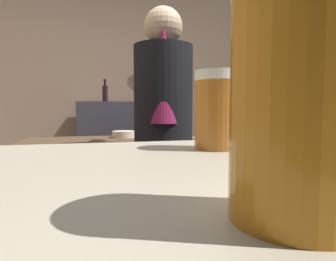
% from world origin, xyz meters
% --- Properties ---
extents(wall_back, '(5.20, 0.10, 2.70)m').
position_xyz_m(wall_back, '(0.00, 2.20, 1.35)').
color(wall_back, '#95765E').
rests_on(wall_back, ground).
extents(prep_counter, '(2.10, 0.60, 0.89)m').
position_xyz_m(prep_counter, '(0.35, 0.71, 0.44)').
color(prep_counter, '#4F3926').
rests_on(prep_counter, ground).
extents(back_shelf, '(0.96, 0.36, 1.18)m').
position_xyz_m(back_shelf, '(0.08, 1.92, 0.59)').
color(back_shelf, '#38373F').
rests_on(back_shelf, ground).
extents(bartender, '(0.48, 0.54, 1.68)m').
position_xyz_m(bartender, '(0.18, 0.25, 0.98)').
color(bartender, '#233138').
rests_on(bartender, ground).
extents(knife_block, '(0.10, 0.08, 0.28)m').
position_xyz_m(knife_block, '(0.76, 0.83, 0.99)').
color(knife_block, olive).
rests_on(knife_block, prep_counter).
extents(mixing_bowl, '(0.18, 0.18, 0.05)m').
position_xyz_m(mixing_bowl, '(0.01, 0.83, 0.91)').
color(mixing_bowl, beige).
rests_on(mixing_bowl, prep_counter).
extents(chefs_knife, '(0.24, 0.06, 0.01)m').
position_xyz_m(chefs_knife, '(0.46, 0.66, 0.89)').
color(chefs_knife, silver).
rests_on(chefs_knife, prep_counter).
extents(pint_glass_near, '(0.08, 0.08, 0.15)m').
position_xyz_m(pint_glass_near, '(-0.08, -1.23, 1.11)').
color(pint_glass_near, '#B46E1A').
rests_on(pint_glass_near, bar_counter).
extents(pint_glass_far, '(0.08, 0.08, 0.13)m').
position_xyz_m(pint_glass_far, '(-0.00, -0.92, 1.10)').
color(pint_glass_far, '#B46824').
rests_on(pint_glass_far, bar_counter).
extents(bottle_hot_sauce, '(0.05, 0.05, 0.24)m').
position_xyz_m(bottle_hot_sauce, '(0.40, 1.85, 1.28)').
color(bottle_hot_sauce, '#325E99').
rests_on(bottle_hot_sauce, back_shelf).
extents(bottle_soy, '(0.06, 0.06, 0.25)m').
position_xyz_m(bottle_soy, '(-0.09, 1.89, 1.28)').
color(bottle_soy, black).
rests_on(bottle_soy, back_shelf).
extents(bottle_vinegar, '(0.06, 0.06, 0.23)m').
position_xyz_m(bottle_vinegar, '(0.27, 1.91, 1.27)').
color(bottle_vinegar, '#457A32').
rests_on(bottle_vinegar, back_shelf).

